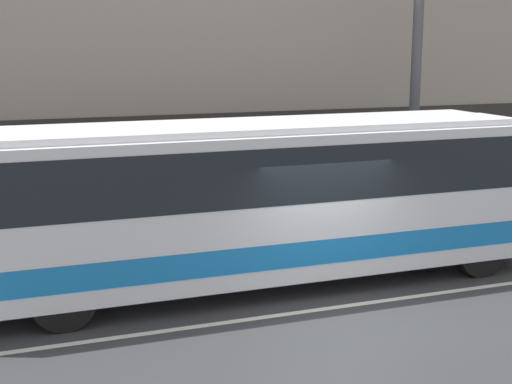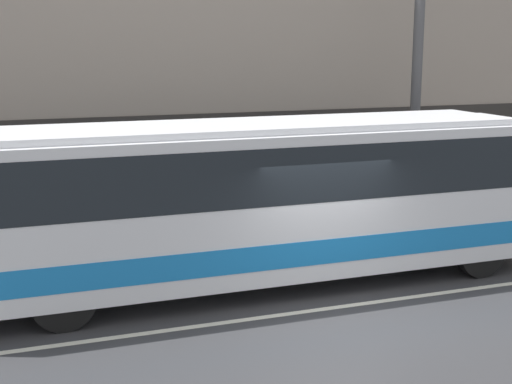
{
  "view_description": "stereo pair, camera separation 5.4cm",
  "coord_description": "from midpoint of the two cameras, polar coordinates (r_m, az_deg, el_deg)",
  "views": [
    {
      "loc": [
        -5.36,
        -10.62,
        4.54
      ],
      "look_at": [
        -0.87,
        1.7,
        1.8
      ],
      "focal_mm": 50.0,
      "sensor_mm": 36.0,
      "label": 1
    },
    {
      "loc": [
        -5.31,
        -10.64,
        4.54
      ],
      "look_at": [
        -0.87,
        1.7,
        1.8
      ],
      "focal_mm": 50.0,
      "sensor_mm": 36.0,
      "label": 2
    }
  ],
  "objects": [
    {
      "name": "utility_pole_near",
      "position": [
        18.23,
        12.64,
        10.52
      ],
      "size": [
        0.26,
        0.26,
        8.15
      ],
      "color": "#4C4C4F",
      "rests_on": "sidewalk"
    },
    {
      "name": "lane_stripe",
      "position": [
        12.73,
        6.26,
        -9.16
      ],
      "size": [
        54.0,
        0.14,
        0.01
      ],
      "color": "beige",
      "rests_on": "ground_plane"
    },
    {
      "name": "transit_bus",
      "position": [
        13.38,
        -0.42,
        -0.22
      ],
      "size": [
        12.02,
        2.56,
        3.11
      ],
      "color": "silver",
      "rests_on": "ground_plane"
    },
    {
      "name": "sidewalk",
      "position": [
        17.47,
        -1.57,
        -3.02
      ],
      "size": [
        60.0,
        2.79,
        0.14
      ],
      "color": "#A09E99",
      "rests_on": "ground_plane"
    },
    {
      "name": "ground_plane",
      "position": [
        12.73,
        6.26,
        -9.17
      ],
      "size": [
        60.0,
        60.0,
        0.0
      ],
      "primitive_type": "plane",
      "color": "#38383A"
    }
  ]
}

